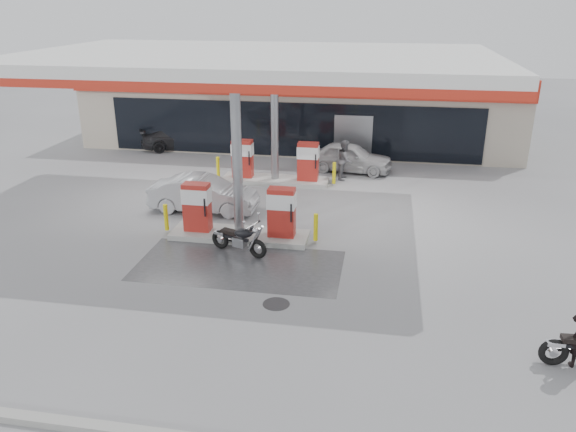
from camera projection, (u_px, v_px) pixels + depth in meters
The scene contains 14 objects.
ground at pixel (223, 264), 16.54m from camera, with size 90.00×90.00×0.00m, color gray.
wet_patch at pixel (239, 265), 16.46m from camera, with size 6.00×3.00×0.00m, color #4C4C4F.
drain_cover at pixel (276, 304), 14.38m from camera, with size 0.70×0.70×0.01m, color #38383A.
kerb at pixel (114, 430), 10.09m from camera, with size 28.00×0.25×0.15m, color gray.
store_building at pixel (303, 103), 30.43m from camera, with size 22.00×8.22×4.00m.
canopy at pixel (257, 62), 19.21m from camera, with size 16.00×10.02×5.51m.
pump_island_near at pixel (239, 217), 18.11m from camera, with size 5.14×1.30×1.78m.
pump_island_far at pixel (275, 166), 23.62m from camera, with size 5.14×1.30×1.78m.
parked_motorcycle at pixel (240, 240), 17.08m from camera, with size 1.93×1.03×1.03m.
sedan_white at pixel (349, 157), 25.18m from camera, with size 1.54×3.82×1.30m, color #BCBDBF.
attendant at pixel (345, 160), 24.03m from camera, with size 0.83×0.64×1.70m, color #5C5B60.
hatchback_silver at pixel (204, 194), 20.46m from camera, with size 1.37×3.93×1.30m, color #A6A9AF.
parked_car_left at pixel (181, 137), 29.02m from camera, with size 1.68×4.13×1.20m, color black.
parked_car_right at pixel (385, 141), 28.47m from camera, with size 1.73×3.76×1.05m, color black.
Camera 1 is at (4.47, -14.34, 7.33)m, focal length 35.00 mm.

